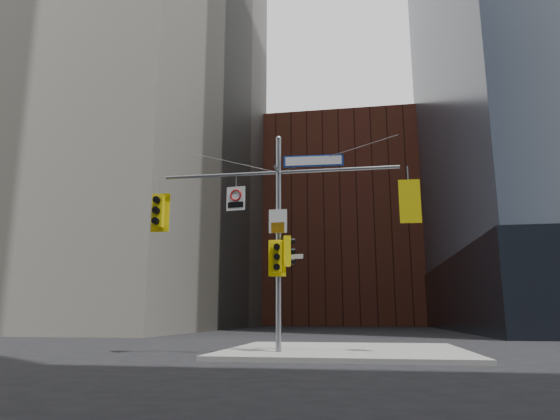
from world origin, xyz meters
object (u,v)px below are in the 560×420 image
(traffic_light_east_arm, at_px, (409,202))
(regulatory_sign_arm, at_px, (236,198))
(signal_assembly, at_px, (278,218))
(traffic_light_pole_side, at_px, (288,251))
(traffic_light_pole_front, at_px, (277,257))
(traffic_light_west_arm, at_px, (158,212))
(street_sign_blade, at_px, (313,161))

(traffic_light_east_arm, xyz_separation_m, regulatory_sign_arm, (-5.70, -0.02, 0.38))
(signal_assembly, xyz_separation_m, traffic_light_pole_side, (0.32, 0.02, -1.10))
(signal_assembly, relative_size, traffic_light_pole_front, 6.77)
(traffic_light_west_arm, relative_size, traffic_light_pole_side, 1.40)
(street_sign_blade, distance_m, regulatory_sign_arm, 2.90)
(traffic_light_west_arm, xyz_separation_m, regulatory_sign_arm, (2.77, -0.03, 0.38))
(traffic_light_west_arm, relative_size, regulatory_sign_arm, 1.67)
(signal_assembly, height_order, traffic_light_east_arm, signal_assembly)
(traffic_light_pole_side, distance_m, regulatory_sign_arm, 2.58)
(traffic_light_pole_front, relative_size, street_sign_blade, 0.59)
(traffic_light_west_arm, xyz_separation_m, street_sign_blade, (5.42, -0.01, 1.55))
(signal_assembly, distance_m, traffic_light_pole_front, 1.35)
(traffic_light_east_arm, bearing_deg, traffic_light_west_arm, -1.84)
(traffic_light_pole_side, distance_m, traffic_light_pole_front, 0.49)
(signal_assembly, height_order, traffic_light_pole_side, signal_assembly)
(regulatory_sign_arm, bearing_deg, traffic_light_pole_front, -2.98)
(traffic_light_east_arm, distance_m, regulatory_sign_arm, 5.71)
(traffic_light_pole_front, distance_m, regulatory_sign_arm, 2.56)
(traffic_light_east_arm, height_order, street_sign_blade, street_sign_blade)
(street_sign_blade, bearing_deg, signal_assembly, 177.43)
(traffic_light_west_arm, height_order, regulatory_sign_arm, regulatory_sign_arm)
(traffic_light_pole_side, relative_size, regulatory_sign_arm, 1.19)
(signal_assembly, xyz_separation_m, traffic_light_pole_front, (-0.00, -0.27, -1.33))
(signal_assembly, distance_m, street_sign_blade, 2.27)
(traffic_light_east_arm, bearing_deg, regulatory_sign_arm, -1.55)
(traffic_light_pole_front, distance_m, street_sign_blade, 3.48)
(traffic_light_pole_side, xyz_separation_m, traffic_light_pole_front, (-0.32, -0.28, -0.23))
(traffic_light_west_arm, bearing_deg, traffic_light_pole_side, -1.04)
(traffic_light_east_arm, xyz_separation_m, street_sign_blade, (-3.05, 0.00, 1.55))
(traffic_light_pole_front, height_order, street_sign_blade, street_sign_blade)
(street_sign_blade, bearing_deg, traffic_light_west_arm, 177.15)
(traffic_light_pole_side, xyz_separation_m, street_sign_blade, (0.87, -0.01, 3.03))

